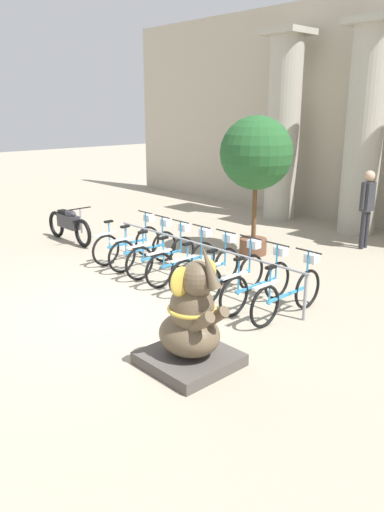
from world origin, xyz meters
The scene contains 16 objects.
ground_plane centered at (0.00, 0.00, 0.00)m, with size 60.00×60.00×0.00m, color #9E937F.
column_left centered at (-2.48, 7.60, 2.62)m, with size 1.15×1.15×5.16m.
column_middle centered at (0.00, 7.60, 2.62)m, with size 1.15×1.15×5.16m.
bike_rack centered at (0.04, 1.95, 0.63)m, with size 4.75×0.05×0.77m.
bicycle_0 centered at (-2.03, 1.84, 0.40)m, with size 0.48×1.74×0.99m.
bicycle_1 centered at (-1.44, 1.82, 0.40)m, with size 0.48×1.74×0.99m.
bicycle_2 centered at (-0.85, 1.81, 0.40)m, with size 0.48×1.74×0.99m.
bicycle_3 centered at (-0.25, 1.81, 0.40)m, with size 0.48×1.74×0.99m.
bicycle_4 centered at (0.34, 1.86, 0.40)m, with size 0.48×1.74×0.99m.
bicycle_5 centered at (0.93, 1.86, 0.40)m, with size 0.48×1.74×0.99m.
bicycle_6 centered at (1.52, 1.85, 0.40)m, with size 0.48×1.74×0.99m.
bicycle_7 centered at (2.12, 1.88, 0.40)m, with size 0.48×1.74×0.99m.
elephant_statue centered at (2.23, -0.28, 0.56)m, with size 1.07×1.07×1.66m.
motorcycle centered at (-4.23, 1.66, 0.45)m, with size 1.93×0.55×0.93m.
person_pedestrian centered at (0.89, 6.39, 1.09)m, with size 0.24×0.47×1.80m.
potted_tree centered at (-0.54, 4.15, 2.15)m, with size 1.55×1.55×3.00m.
Camera 1 is at (6.39, -4.13, 3.16)m, focal length 35.00 mm.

